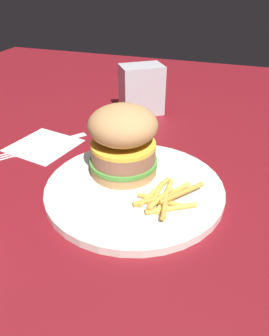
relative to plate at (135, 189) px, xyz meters
The scene contains 7 objects.
ground_plane 0.03m from the plate, 159.62° to the left, with size 1.60×1.60×0.00m, color maroon.
plate is the anchor object (origin of this frame).
sandwich 0.07m from the plate, 47.73° to the right, with size 0.10×0.10×0.11m.
fries_pile 0.06m from the plate, 155.49° to the left, with size 0.09×0.09×0.01m.
napkin 0.22m from the plate, 22.24° to the right, with size 0.11×0.11×0.00m, color white.
fork 0.22m from the plate, 21.85° to the right, with size 0.12×0.15×0.00m.
napkin_dispenser 0.31m from the plate, 74.32° to the right, with size 0.09×0.06×0.11m, color #B7BABF.
Camera 1 is at (-0.10, 0.37, 0.29)m, focal length 35.62 mm.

